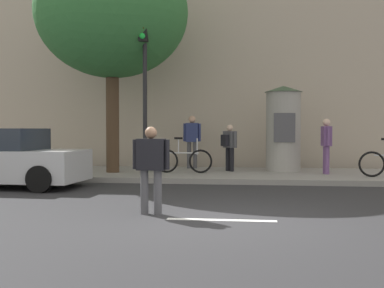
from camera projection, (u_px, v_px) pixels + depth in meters
name	position (u px, v px, depth m)	size (l,w,h in m)	color
ground_plane	(221.00, 220.00, 7.80)	(80.00, 80.00, 0.00)	#2B2B2D
sidewalk_curb	(235.00, 175.00, 14.74)	(36.00, 4.00, 0.15)	gray
lane_markings	(221.00, 220.00, 7.80)	(25.80, 0.16, 0.01)	silver
building_backdrop	(240.00, 46.00, 19.55)	(36.00, 5.00, 9.75)	#B7A893
traffic_light	(144.00, 69.00, 13.20)	(0.24, 0.45, 4.49)	black
poster_column	(283.00, 128.00, 15.19)	(1.20, 1.20, 2.71)	#9E9B93
street_tree	(112.00, 13.00, 14.66)	(4.68, 4.68, 6.90)	#4C3826
pedestrian_in_red_top	(151.00, 163.00, 8.31)	(0.66, 0.26, 1.53)	#4C4C51
pedestrian_with_bag	(192.00, 137.00, 16.22)	(0.60, 0.25, 1.79)	#4C4C51
pedestrian_in_light_jacket	(326.00, 141.00, 14.25)	(0.27, 0.66, 1.65)	#724C84
pedestrian_tallest	(229.00, 144.00, 15.17)	(0.52, 0.52, 1.48)	black
bicycle_upright	(184.00, 160.00, 14.58)	(1.77, 0.12, 1.09)	black
parked_car_red	(0.00, 159.00, 12.21)	(4.29, 2.02, 1.50)	silver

